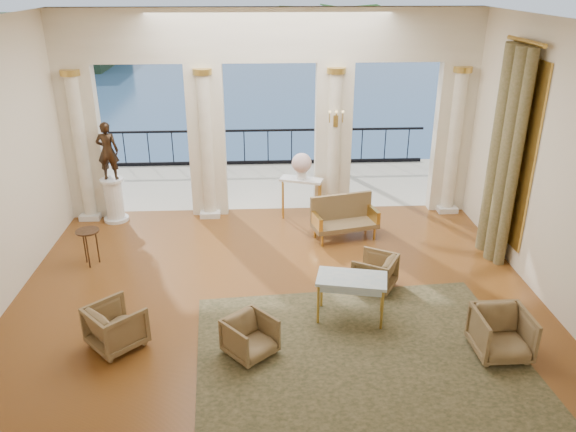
{
  "coord_description": "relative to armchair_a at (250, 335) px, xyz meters",
  "views": [
    {
      "loc": [
        -0.24,
        -8.26,
        5.13
      ],
      "look_at": [
        0.22,
        0.6,
        1.27
      ],
      "focal_mm": 35.0,
      "sensor_mm": 36.0,
      "label": 1
    }
  ],
  "objects": [
    {
      "name": "floor",
      "position": [
        0.44,
        1.51,
        -0.33
      ],
      "size": [
        9.0,
        9.0,
        0.0
      ],
      "primitive_type": "plane",
      "color": "#503110",
      "rests_on": "ground"
    },
    {
      "name": "room_walls",
      "position": [
        0.44,
        0.39,
        2.55
      ],
      "size": [
        9.0,
        9.0,
        9.0
      ],
      "color": "white",
      "rests_on": "ground"
    },
    {
      "name": "arcade",
      "position": [
        0.44,
        5.33,
        2.25
      ],
      "size": [
        9.0,
        0.56,
        4.5
      ],
      "color": "beige",
      "rests_on": "ground"
    },
    {
      "name": "terrace",
      "position": [
        0.44,
        7.31,
        -0.38
      ],
      "size": [
        10.0,
        3.6,
        0.1
      ],
      "primitive_type": "cube",
      "color": "beige",
      "rests_on": "ground"
    },
    {
      "name": "balustrade",
      "position": [
        0.44,
        8.91,
        0.08
      ],
      "size": [
        9.0,
        0.06,
        1.03
      ],
      "color": "black",
      "rests_on": "terrace"
    },
    {
      "name": "palm_tree",
      "position": [
        2.44,
        8.11,
        3.76
      ],
      "size": [
        2.0,
        2.0,
        4.5
      ],
      "color": "#4C3823",
      "rests_on": "terrace"
    },
    {
      "name": "headland",
      "position": [
        -29.56,
        71.51,
        -3.33
      ],
      "size": [
        22.0,
        18.0,
        6.0
      ],
      "primitive_type": "cube",
      "color": "black",
      "rests_on": "sea"
    },
    {
      "name": "sea",
      "position": [
        0.44,
        61.51,
        -6.33
      ],
      "size": [
        160.0,
        160.0,
        0.0
      ],
      "primitive_type": "plane",
      "color": "#2A5080",
      "rests_on": "ground"
    },
    {
      "name": "curtain",
      "position": [
        4.72,
        3.01,
        1.69
      ],
      "size": [
        0.33,
        1.4,
        4.09
      ],
      "color": "brown",
      "rests_on": "ground"
    },
    {
      "name": "window_frame",
      "position": [
        4.91,
        3.01,
        1.77
      ],
      "size": [
        0.04,
        1.6,
        3.4
      ],
      "primitive_type": "cube",
      "color": "gold",
      "rests_on": "room_walls"
    },
    {
      "name": "wall_sconce",
      "position": [
        1.84,
        5.02,
        1.9
      ],
      "size": [
        0.3,
        0.11,
        0.33
      ],
      "color": "gold",
      "rests_on": "arcade"
    },
    {
      "name": "rug",
      "position": [
        1.6,
        -0.16,
        -0.32
      ],
      "size": [
        4.96,
        4.0,
        0.02
      ],
      "primitive_type": "cube",
      "rotation": [
        0.0,
        0.0,
        0.07
      ],
      "color": "#292F19",
      "rests_on": "ground"
    },
    {
      "name": "armchair_a",
      "position": [
        0.0,
        0.0,
        0.0
      ],
      "size": [
        0.87,
        0.87,
        0.66
      ],
      "primitive_type": "imported",
      "rotation": [
        0.0,
        0.0,
        0.71
      ],
      "color": "#4C3D20",
      "rests_on": "ground"
    },
    {
      "name": "armchair_b",
      "position": [
        3.62,
        -0.19,
        0.06
      ],
      "size": [
        0.77,
        0.72,
        0.78
      ],
      "primitive_type": "imported",
      "rotation": [
        0.0,
        0.0,
        0.02
      ],
      "color": "#4C3D20",
      "rests_on": "ground"
    },
    {
      "name": "armchair_c",
      "position": [
        2.16,
        1.78,
        0.02
      ],
      "size": [
        0.87,
        0.89,
        0.69
      ],
      "primitive_type": "imported",
      "rotation": [
        0.0,
        0.0,
        -2.09
      ],
      "color": "#4C3D20",
      "rests_on": "ground"
    },
    {
      "name": "armchair_d",
      "position": [
        -1.98,
        0.32,
        0.04
      ],
      "size": [
        0.98,
        0.98,
        0.74
      ],
      "primitive_type": "imported",
      "rotation": [
        0.0,
        0.0,
        2.32
      ],
      "color": "#4C3D20",
      "rests_on": "ground"
    },
    {
      "name": "settee",
      "position": [
        1.91,
        3.9,
        0.11
      ],
      "size": [
        1.45,
        0.88,
        0.89
      ],
      "rotation": [
        0.0,
        0.0,
        0.24
      ],
      "color": "#4C3D20",
      "rests_on": "ground"
    },
    {
      "name": "game_table",
      "position": [
        1.6,
        0.86,
        0.34
      ],
      "size": [
        1.19,
        0.81,
        0.75
      ],
      "rotation": [
        0.0,
        0.0,
        -0.22
      ],
      "color": "#A1BFCE",
      "rests_on": "ground"
    },
    {
      "name": "pedestal",
      "position": [
        -3.06,
        5.01,
        0.15
      ],
      "size": [
        0.54,
        0.54,
        0.99
      ],
      "color": "silver",
      "rests_on": "ground"
    },
    {
      "name": "statue",
      "position": [
        -3.06,
        5.01,
        1.3
      ],
      "size": [
        0.47,
        0.31,
        1.27
      ],
      "primitive_type": "imported",
      "rotation": [
        0.0,
        0.0,
        3.13
      ],
      "color": "#2E2014",
      "rests_on": "pedestal"
    },
    {
      "name": "console_table",
      "position": [
        1.12,
        5.06,
        0.42
      ],
      "size": [
        1.01,
        0.66,
        0.9
      ],
      "rotation": [
        0.0,
        0.0,
        -0.34
      ],
      "color": "silver",
      "rests_on": "ground"
    },
    {
      "name": "urn",
      "position": [
        1.12,
        5.06,
        0.91
      ],
      "size": [
        0.44,
        0.44,
        0.59
      ],
      "color": "white",
      "rests_on": "console_table"
    },
    {
      "name": "side_table",
      "position": [
        -3.06,
        2.93,
        0.28
      ],
      "size": [
        0.44,
        0.44,
        0.71
      ],
      "color": "black",
      "rests_on": "ground"
    }
  ]
}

